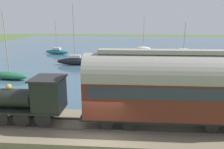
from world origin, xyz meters
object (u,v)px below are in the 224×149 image
at_px(sailboat_white, 143,48).
at_px(sailboat_black, 75,61).
at_px(rowboat_mid_harbor, 221,84).
at_px(sailboat_teal, 57,51).
at_px(sailboat_green, 10,75).
at_px(sailboat_yellow, 183,53).
at_px(passenger_coach, 170,86).
at_px(steam_locomotive, 31,97).

bearing_deg(sailboat_white, sailboat_black, 161.26).
bearing_deg(rowboat_mid_harbor, sailboat_teal, 80.54).
bearing_deg(sailboat_green, sailboat_teal, 13.20).
relative_size(sailboat_black, sailboat_yellow, 1.41).
bearing_deg(sailboat_teal, sailboat_black, -136.92).
xyz_separation_m(sailboat_green, sailboat_yellow, (18.84, -25.14, 0.12)).
height_order(sailboat_white, rowboat_mid_harbor, sailboat_white).
xyz_separation_m(sailboat_white, sailboat_black, (-17.97, 12.01, 0.16)).
xyz_separation_m(passenger_coach, rowboat_mid_harbor, (11.25, -7.81, -3.01)).
distance_m(sailboat_teal, sailboat_green, 19.97).
distance_m(sailboat_yellow, rowboat_mid_harbor, 19.60).
xyz_separation_m(passenger_coach, sailboat_black, (21.06, 10.89, -2.51)).
relative_size(sailboat_teal, sailboat_yellow, 1.06).
bearing_deg(passenger_coach, sailboat_teal, 28.50).
distance_m(sailboat_black, rowboat_mid_harbor, 21.12).
relative_size(steam_locomotive, passenger_coach, 0.52).
distance_m(sailboat_white, sailboat_yellow, 10.95).
xyz_separation_m(sailboat_green, sailboat_white, (27.03, -17.88, 0.02)).
height_order(sailboat_black, sailboat_yellow, sailboat_black).
bearing_deg(sailboat_white, passenger_coach, -166.63).
bearing_deg(sailboat_black, sailboat_teal, 29.24).
relative_size(sailboat_teal, sailboat_green, 0.86).
xyz_separation_m(sailboat_black, sailboat_yellow, (9.77, -19.27, -0.06)).
bearing_deg(steam_locomotive, sailboat_black, 6.13).
relative_size(sailboat_teal, sailboat_black, 0.75).
height_order(steam_locomotive, sailboat_teal, sailboat_teal).
height_order(sailboat_teal, sailboat_black, sailboat_black).
xyz_separation_m(steam_locomotive, sailboat_yellow, (30.83, -17.01, -1.60)).
bearing_deg(sailboat_teal, steam_locomotive, -152.32).
height_order(sailboat_white, sailboat_yellow, sailboat_white).
bearing_deg(sailboat_teal, sailboat_white, -56.62).
bearing_deg(sailboat_teal, rowboat_mid_harbor, -117.04).
height_order(sailboat_green, sailboat_black, sailboat_black).
height_order(passenger_coach, sailboat_yellow, sailboat_yellow).
relative_size(sailboat_green, rowboat_mid_harbor, 3.81).
xyz_separation_m(sailboat_black, rowboat_mid_harbor, (-9.81, -18.70, -0.50)).
bearing_deg(sailboat_white, sailboat_yellow, -123.43).
distance_m(steam_locomotive, sailboat_black, 21.24).
relative_size(steam_locomotive, sailboat_yellow, 0.83).
bearing_deg(rowboat_mid_harbor, sailboat_black, 92.31).
relative_size(passenger_coach, sailboat_black, 1.14).
relative_size(steam_locomotive, sailboat_white, 0.74).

